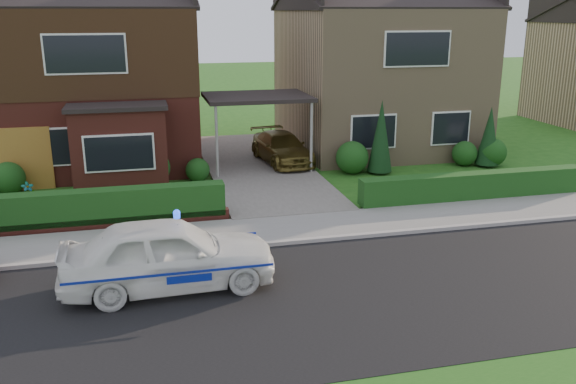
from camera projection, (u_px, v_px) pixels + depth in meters
name	position (u px, v px, depth m)	size (l,w,h in m)	color
ground	(357.00, 293.00, 12.89)	(120.00, 120.00, 0.00)	#1D5216
road	(357.00, 293.00, 12.89)	(60.00, 6.00, 0.02)	black
kerb	(316.00, 240.00, 15.72)	(60.00, 0.16, 0.12)	#9E9993
sidewalk	(306.00, 227.00, 16.70)	(60.00, 2.00, 0.10)	slate
driveway	(258.00, 167.00, 23.12)	(3.80, 12.00, 0.12)	#666059
house_left	(95.00, 63.00, 23.44)	(7.50, 9.53, 7.25)	maroon
house_right	(376.00, 61.00, 26.19)	(7.50, 8.06, 7.25)	tan
carport_link	(257.00, 98.00, 22.34)	(3.80, 3.00, 2.77)	black
garage_door	(17.00, 159.00, 20.00)	(2.20, 0.10, 2.10)	#8E5B1F
dwarf_wall	(87.00, 225.00, 16.46)	(7.70, 0.25, 0.36)	maroon
hedge_left	(88.00, 229.00, 16.65)	(7.50, 0.55, 0.90)	#113813
hedge_right	(473.00, 200.00, 19.19)	(7.50, 0.55, 0.80)	#113813
shrub_left_far	(8.00, 178.00, 19.66)	(1.08, 1.08, 1.08)	#113813
shrub_left_mid	(150.00, 168.00, 20.46)	(1.32, 1.32, 1.32)	#113813
shrub_left_near	(198.00, 170.00, 21.17)	(0.84, 0.84, 0.84)	#113813
shrub_right_near	(352.00, 158.00, 22.20)	(1.20, 1.20, 1.20)	#113813
shrub_right_mid	(465.00, 153.00, 23.37)	(0.96, 0.96, 0.96)	#113813
shrub_right_far	(492.00, 152.00, 23.30)	(1.08, 1.08, 1.08)	#113813
conifer_a	(381.00, 138.00, 22.04)	(0.90, 0.90, 2.60)	black
conifer_b	(489.00, 138.00, 23.10)	(0.90, 0.90, 2.20)	black
police_car	(168.00, 255.00, 12.92)	(4.16, 4.57, 1.70)	white
driveway_car	(282.00, 148.00, 23.43)	(1.57, 3.87, 1.12)	brown
potted_plant_a	(28.00, 194.00, 18.69)	(0.37, 0.25, 0.70)	gray
potted_plant_c	(97.00, 209.00, 17.11)	(0.44, 0.44, 0.78)	gray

